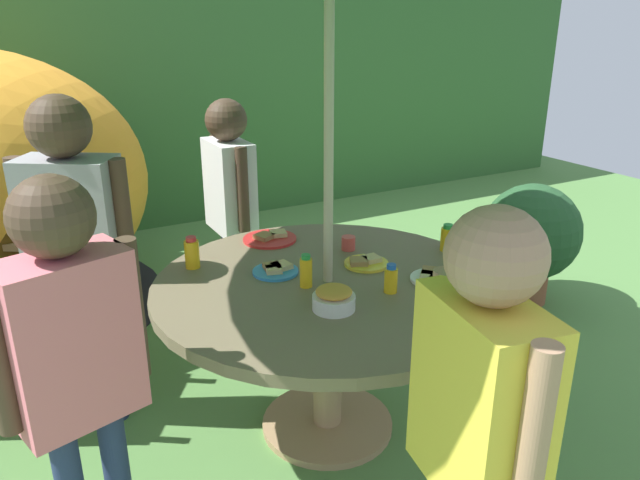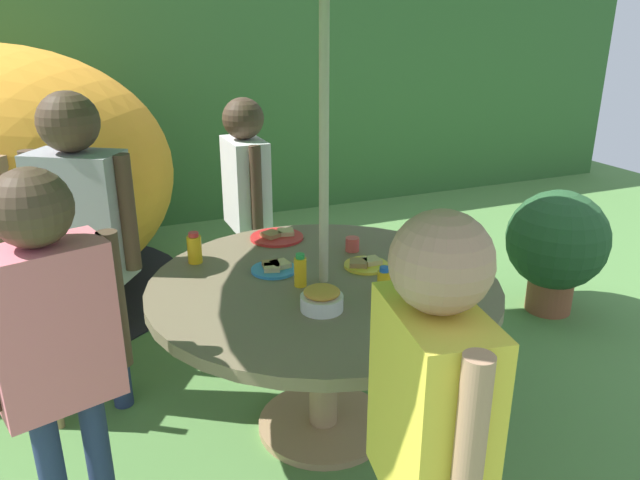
{
  "view_description": "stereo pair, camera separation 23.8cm",
  "coord_description": "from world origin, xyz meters",
  "views": [
    {
      "loc": [
        -1.06,
        -1.87,
        1.65
      ],
      "look_at": [
        0.05,
        0.16,
        0.79
      ],
      "focal_mm": 33.9,
      "sensor_mm": 36.0,
      "label": 1
    },
    {
      "loc": [
        -0.85,
        -1.97,
        1.65
      ],
      "look_at": [
        0.05,
        0.16,
        0.79
      ],
      "focal_mm": 33.9,
      "sensor_mm": 36.0,
      "label": 2
    }
  ],
  "objects": [
    {
      "name": "potted_plant",
      "position": [
        1.67,
        0.49,
        0.42
      ],
      "size": [
        0.57,
        0.57,
        0.73
      ],
      "color": "brown",
      "rests_on": "ground_plane"
    },
    {
      "name": "hedge_backdrop",
      "position": [
        0.0,
        3.28,
        0.94
      ],
      "size": [
        9.0,
        0.7,
        1.87
      ],
      "primitive_type": "cube",
      "color": "#33602D",
      "rests_on": "ground_plane"
    },
    {
      "name": "wooden_chair",
      "position": [
        -1.16,
        0.78,
        0.59
      ],
      "size": [
        0.63,
        0.64,
        1.07
      ],
      "rotation": [
        0.0,
        0.0,
        0.98
      ],
      "color": "#93704C",
      "rests_on": "ground_plane"
    },
    {
      "name": "child_in_pink_shirt",
      "position": [
        -0.96,
        -0.27,
        0.82
      ],
      "size": [
        0.42,
        0.27,
        1.28
      ],
      "rotation": [
        0.0,
        0.0,
        0.28
      ],
      "color": "navy",
      "rests_on": "ground_plane"
    },
    {
      "name": "plate_near_right",
      "position": [
        0.21,
        0.06,
        0.69
      ],
      "size": [
        0.18,
        0.18,
        0.03
      ],
      "color": "yellow",
      "rests_on": "garden_table"
    },
    {
      "name": "garden_table",
      "position": [
        0.0,
        0.0,
        0.57
      ],
      "size": [
        1.36,
        1.36,
        0.68
      ],
      "color": "tan",
      "rests_on": "ground_plane"
    },
    {
      "name": "juice_bottle_far_left",
      "position": [
        0.6,
        -0.16,
        0.74
      ],
      "size": [
        0.06,
        0.06,
        0.12
      ],
      "color": "yellow",
      "rests_on": "garden_table"
    },
    {
      "name": "juice_bottle_center_front",
      "position": [
        0.19,
        -0.45,
        0.73
      ],
      "size": [
        0.05,
        0.05,
        0.11
      ],
      "color": "yellow",
      "rests_on": "garden_table"
    },
    {
      "name": "child_in_white_shirt",
      "position": [
        -0.0,
        1.05,
        0.81
      ],
      "size": [
        0.21,
        0.43,
        1.26
      ],
      "rotation": [
        0.0,
        0.0,
        -1.57
      ],
      "color": "navy",
      "rests_on": "ground_plane"
    },
    {
      "name": "plate_mid_left",
      "position": [
        0.37,
        -0.2,
        0.7
      ],
      "size": [
        0.2,
        0.2,
        0.03
      ],
      "color": "white",
      "rests_on": "garden_table"
    },
    {
      "name": "juice_bottle_back_edge",
      "position": [
        0.62,
        0.03,
        0.74
      ],
      "size": [
        0.06,
        0.06,
        0.12
      ],
      "color": "yellow",
      "rests_on": "garden_table"
    },
    {
      "name": "child_in_yellow_shirt",
      "position": [
        -0.18,
        -1.02,
        0.82
      ],
      "size": [
        0.24,
        0.43,
        1.29
      ],
      "rotation": [
        0.0,
        0.0,
        1.4
      ],
      "color": "navy",
      "rests_on": "ground_plane"
    },
    {
      "name": "juice_bottle_mid_right",
      "position": [
        -0.42,
        0.38,
        0.74
      ],
      "size": [
        0.06,
        0.06,
        0.13
      ],
      "color": "yellow",
      "rests_on": "garden_table"
    },
    {
      "name": "juice_bottle_far_right",
      "position": [
        -0.1,
        -0.01,
        0.74
      ],
      "size": [
        0.05,
        0.05,
        0.13
      ],
      "color": "yellow",
      "rests_on": "garden_table"
    },
    {
      "name": "child_in_grey_shirt",
      "position": [
        -0.83,
        0.54,
        0.89
      ],
      "size": [
        0.41,
        0.36,
        1.39
      ],
      "rotation": [
        0.0,
        0.0,
        -0.57
      ],
      "color": "navy",
      "rests_on": "ground_plane"
    },
    {
      "name": "juice_bottle_center_back",
      "position": [
        0.15,
        -0.2,
        0.73
      ],
      "size": [
        0.05,
        0.05,
        0.11
      ],
      "color": "yellow",
      "rests_on": "garden_table"
    },
    {
      "name": "ground_plane",
      "position": [
        0.0,
        0.0,
        -0.01
      ],
      "size": [
        10.0,
        10.0,
        0.02
      ],
      "primitive_type": "cube",
      "color": "#548442"
    },
    {
      "name": "snack_bowl",
      "position": [
        -0.1,
        -0.22,
        0.72
      ],
      "size": [
        0.15,
        0.15,
        0.09
      ],
      "color": "white",
      "rests_on": "garden_table"
    },
    {
      "name": "plate_near_left",
      "position": [
        -0.01,
        0.52,
        0.69
      ],
      "size": [
        0.25,
        0.25,
        0.03
      ],
      "color": "red",
      "rests_on": "garden_table"
    },
    {
      "name": "cup_near",
      "position": [
        0.24,
        0.25,
        0.71
      ],
      "size": [
        0.06,
        0.06,
        0.06
      ],
      "primitive_type": "cylinder",
      "color": "#E04C47",
      "rests_on": "garden_table"
    },
    {
      "name": "plate_front_edge",
      "position": [
        -0.15,
        0.17,
        0.69
      ],
      "size": [
        0.18,
        0.18,
        0.03
      ],
      "color": "#338CD8",
      "rests_on": "garden_table"
    }
  ]
}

